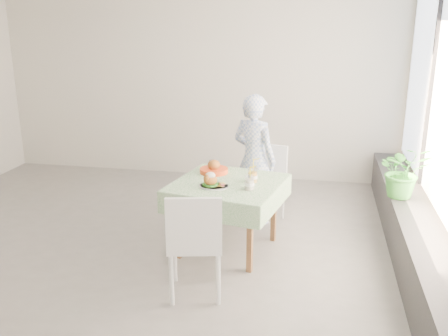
% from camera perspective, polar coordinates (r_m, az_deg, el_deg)
% --- Properties ---
extents(floor, '(6.00, 6.00, 0.00)m').
position_cam_1_polar(floor, '(5.58, -9.12, -8.24)').
color(floor, '#64625E').
rests_on(floor, ground).
extents(wall_back, '(6.00, 0.02, 2.80)m').
position_cam_1_polar(wall_back, '(7.51, -3.07, 9.62)').
color(wall_back, beige).
rests_on(wall_back, ground).
extents(window_ledge, '(0.40, 4.80, 0.50)m').
position_cam_1_polar(window_ledge, '(5.26, 21.05, -7.83)').
color(window_ledge, black).
rests_on(window_ledge, ground).
extents(cafe_table, '(1.23, 1.23, 0.74)m').
position_cam_1_polar(cafe_table, '(5.16, 0.44, -4.59)').
color(cafe_table, brown).
rests_on(cafe_table, ground).
extents(chair_far, '(0.53, 0.53, 0.91)m').
position_cam_1_polar(chair_far, '(5.95, 4.56, -3.52)').
color(chair_far, white).
rests_on(chair_far, ground).
extents(chair_near, '(0.55, 0.55, 0.97)m').
position_cam_1_polar(chair_near, '(4.42, -3.28, -10.77)').
color(chair_near, white).
rests_on(chair_near, ground).
extents(diner, '(0.66, 0.58, 1.53)m').
position_cam_1_polar(diner, '(5.80, 3.47, 1.00)').
color(diner, '#839DD1').
rests_on(diner, ground).
extents(main_dish, '(0.29, 0.29, 0.15)m').
position_cam_1_polar(main_dish, '(4.91, -1.37, -1.62)').
color(main_dish, white).
rests_on(main_dish, cafe_table).
extents(juice_cup_orange, '(0.11, 0.11, 0.30)m').
position_cam_1_polar(juice_cup_orange, '(5.04, 3.28, -0.91)').
color(juice_cup_orange, white).
rests_on(juice_cup_orange, cafe_table).
extents(juice_cup_lemonade, '(0.10, 0.10, 0.28)m').
position_cam_1_polar(juice_cup_lemonade, '(4.83, 2.92, -1.75)').
color(juice_cup_lemonade, white).
rests_on(juice_cup_lemonade, cafe_table).
extents(second_dish, '(0.30, 0.30, 0.14)m').
position_cam_1_polar(second_dish, '(5.35, -1.17, -0.11)').
color(second_dish, red).
rests_on(second_dish, cafe_table).
extents(potted_plant, '(0.57, 0.50, 0.57)m').
position_cam_1_polar(potted_plant, '(5.60, 19.83, -0.33)').
color(potted_plant, '#2C7426').
rests_on(potted_plant, window_ledge).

